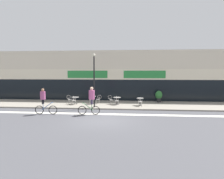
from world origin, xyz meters
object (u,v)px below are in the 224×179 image
object	(u,v)px
bistro_table_0	(75,99)
bistro_table_1	(93,98)
bistro_table_3	(140,100)
lamp_post	(94,76)
cafe_chair_2_near	(117,100)
cafe_chair_0_near	(74,100)
cafe_chair_1_near	(91,99)
cafe_chair_1_side	(99,99)
cafe_chair_3_near	(140,101)
cafe_chair_2_side	(111,99)
cyclist_0	(44,100)
planter_pot	(159,96)
bistro_table_2	(117,99)
cyclist_1	(91,98)
cafe_chair_0_side	(69,99)

from	to	relation	value
bistro_table_0	bistro_table_1	size ratio (longest dim) A/B	0.98
bistro_table_3	lamp_post	xyz separation A→B (m)	(-4.28, -1.54, 2.35)
cafe_chair_2_near	cafe_chair_0_near	bearing A→B (deg)	90.17
cafe_chair_1_near	cafe_chair_1_side	xyz separation A→B (m)	(0.63, 0.64, 0.00)
cafe_chair_3_near	lamp_post	xyz separation A→B (m)	(-4.27, -0.91, 2.35)
cafe_chair_2_side	cyclist_0	xyz separation A→B (m)	(-4.85, -5.22, 0.54)
cafe_chair_0_near	planter_pot	distance (m)	9.06
lamp_post	cyclist_0	world-z (taller)	lamp_post
cafe_chair_0_near	bistro_table_0	bearing A→B (deg)	-4.38
bistro_table_2	bistro_table_0	bearing A→B (deg)	-177.15
bistro_table_1	lamp_post	distance (m)	3.35
bistro_table_2	cyclist_1	xyz separation A→B (m)	(-1.69, -4.97, 0.67)
bistro_table_3	cyclist_1	distance (m)	6.01
cyclist_0	cafe_chair_0_side	bearing A→B (deg)	77.88
cafe_chair_0_near	cafe_chair_2_near	bearing A→B (deg)	-92.14
bistro_table_0	cyclist_0	bearing A→B (deg)	-103.51
bistro_table_3	cafe_chair_0_near	xyz separation A→B (m)	(-6.57, -0.31, -0.00)
cafe_chair_0_side	cafe_chair_2_near	xyz separation A→B (m)	(4.90, -0.41, 0.00)
cafe_chair_1_near	cyclist_1	world-z (taller)	cyclist_1
planter_pot	lamp_post	bearing A→B (deg)	-148.08
cafe_chair_1_near	lamp_post	world-z (taller)	lamp_post
bistro_table_0	bistro_table_1	distance (m)	1.77
cafe_chair_0_near	cafe_chair_1_side	xyz separation A→B (m)	(2.32, 1.11, 0.00)
bistro_table_3	cyclist_1	world-z (taller)	cyclist_1
cafe_chair_1_near	cafe_chair_3_near	size ratio (longest dim) A/B	1.00
cafe_chair_3_near	cafe_chair_2_near	bearing A→B (deg)	84.69
cafe_chair_0_side	cyclist_1	bearing A→B (deg)	-55.46
bistro_table_0	planter_pot	world-z (taller)	planter_pot
bistro_table_1	cafe_chair_1_near	xyz separation A→B (m)	(-0.00, -0.63, -0.02)
cafe_chair_1_side	cafe_chair_0_near	bearing A→B (deg)	18.54
cafe_chair_0_side	lamp_post	bearing A→B (deg)	-31.76
planter_pot	cyclist_0	xyz separation A→B (m)	(-9.85, -7.11, 0.35)
cafe_chair_3_near	cafe_chair_1_side	bearing A→B (deg)	79.02
bistro_table_1	cafe_chair_3_near	distance (m)	5.07
bistro_table_0	cyclist_0	distance (m)	5.18
cafe_chair_1_near	lamp_post	bearing A→B (deg)	-159.92
cafe_chair_3_near	lamp_post	size ratio (longest dim) A/B	0.18
cyclist_0	cafe_chair_1_near	bearing A→B (deg)	53.64
bistro_table_1	cafe_chair_1_side	world-z (taller)	cafe_chair_1_side
cyclist_1	bistro_table_3	bearing A→B (deg)	-135.95
cafe_chair_2_near	cafe_chair_3_near	distance (m)	2.35
cafe_chair_3_near	cyclist_1	xyz separation A→B (m)	(-3.98, -3.82, 0.67)
bistro_table_3	lamp_post	bearing A→B (deg)	-160.22
cafe_chair_1_side	lamp_post	xyz separation A→B (m)	(-0.02, -2.34, 2.35)
cafe_chair_1_side	cyclist_1	xyz separation A→B (m)	(0.26, -5.24, 0.67)
cafe_chair_1_near	cyclist_0	bearing A→B (deg)	149.67
cafe_chair_0_side	cyclist_0	bearing A→B (deg)	-96.07
cafe_chair_2_side	cyclist_1	distance (m)	5.12
bistro_table_0	cafe_chair_2_side	xyz separation A→B (m)	(3.65, 0.21, 0.01)
bistro_table_0	cafe_chair_0_side	bearing A→B (deg)	179.94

